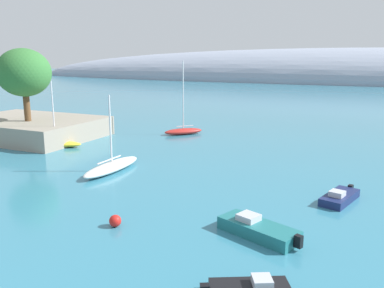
% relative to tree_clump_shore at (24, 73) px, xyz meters
% --- Properties ---
extents(shore_outcrop, '(19.53, 13.80, 2.64)m').
position_rel_tree_clump_shore_xyz_m(shore_outcrop, '(-1.82, 1.62, -7.76)').
color(shore_outcrop, gray).
rests_on(shore_outcrop, ground).
extents(tree_clump_shore, '(7.04, 7.04, 9.65)m').
position_rel_tree_clump_shore_xyz_m(tree_clump_shore, '(0.00, 0.00, 0.00)').
color(tree_clump_shore, brown).
rests_on(tree_clump_shore, shore_outcrop).
extents(distant_ridge, '(362.93, 65.99, 30.78)m').
position_rel_tree_clump_shore_xyz_m(distant_ridge, '(31.24, 162.23, -9.08)').
color(distant_ridge, '#8E99AD').
rests_on(distant_ridge, ground).
extents(sailboat_yellow_near_shore, '(7.03, 3.92, 8.29)m').
position_rel_tree_clump_shore_xyz_m(sailboat_yellow_near_shore, '(6.26, -1.76, -8.61)').
color(sailboat_yellow_near_shore, yellow).
rests_on(sailboat_yellow_near_shore, water).
extents(sailboat_red_mid_mooring, '(5.37, 5.58, 10.63)m').
position_rel_tree_clump_shore_xyz_m(sailboat_red_mid_mooring, '(17.39, 12.46, -8.52)').
color(sailboat_red_mid_mooring, red).
rests_on(sailboat_red_mid_mooring, water).
extents(sailboat_white_outer_mooring, '(2.25, 8.29, 7.58)m').
position_rel_tree_clump_shore_xyz_m(sailboat_white_outer_mooring, '(19.32, -7.89, -8.57)').
color(sailboat_white_outer_mooring, white).
rests_on(sailboat_white_outer_mooring, water).
extents(motorboat_teal_alongside_breakwater, '(5.74, 3.71, 1.23)m').
position_rel_tree_clump_shore_xyz_m(motorboat_teal_alongside_breakwater, '(36.44, -16.15, -8.63)').
color(motorboat_teal_alongside_breakwater, '#1E6B70').
rests_on(motorboat_teal_alongside_breakwater, water).
extents(motorboat_navy_outer, '(2.83, 4.90, 1.02)m').
position_rel_tree_clump_shore_xyz_m(motorboat_navy_outer, '(40.65, -7.47, -8.73)').
color(motorboat_navy_outer, navy).
rests_on(motorboat_navy_outer, water).
extents(mooring_buoy_red, '(0.82, 0.82, 0.82)m').
position_rel_tree_clump_shore_xyz_m(mooring_buoy_red, '(27.36, -18.74, -8.68)').
color(mooring_buoy_red, red).
rests_on(mooring_buoy_red, water).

